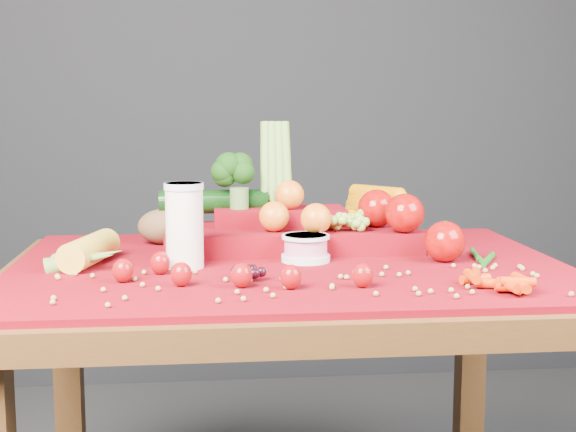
{
  "coord_description": "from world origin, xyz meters",
  "views": [
    {
      "loc": [
        -0.16,
        -1.5,
        1.07
      ],
      "look_at": [
        0.0,
        0.02,
        0.85
      ],
      "focal_mm": 50.0,
      "sensor_mm": 36.0,
      "label": 1
    }
  ],
  "objects": [
    {
      "name": "strawberry_scatter",
      "position": [
        -0.13,
        -0.15,
        0.79
      ],
      "size": [
        0.44,
        0.28,
        0.05
      ],
      "color": "#970707",
      "rests_on": "red_cloth"
    },
    {
      "name": "potato",
      "position": [
        -0.25,
        0.24,
        0.8
      ],
      "size": [
        0.11,
        0.08,
        0.08
      ],
      "primitive_type": "ellipsoid",
      "color": "#523B22",
      "rests_on": "red_cloth"
    },
    {
      "name": "soybean_scatter",
      "position": [
        0.0,
        -0.2,
        0.77
      ],
      "size": [
        0.84,
        0.24,
        0.01
      ],
      "primitive_type": null,
      "color": "olive",
      "rests_on": "red_cloth"
    },
    {
      "name": "table",
      "position": [
        0.0,
        0.0,
        0.66
      ],
      "size": [
        1.1,
        0.8,
        0.75
      ],
      "color": "#3E250E",
      "rests_on": "ground"
    },
    {
      "name": "red_cloth",
      "position": [
        0.0,
        0.0,
        0.76
      ],
      "size": [
        1.05,
        0.75,
        0.01
      ],
      "primitive_type": "cube",
      "color": "#6C030C",
      "rests_on": "table"
    },
    {
      "name": "produce_mound",
      "position": [
        0.05,
        0.16,
        0.82
      ],
      "size": [
        0.6,
        0.36,
        0.27
      ],
      "color": "#6C030C",
      "rests_on": "red_cloth"
    },
    {
      "name": "corn_ear",
      "position": [
        -0.38,
        -0.01,
        0.78
      ],
      "size": [
        0.22,
        0.25,
        0.06
      ],
      "rotation": [
        0.0,
        0.0,
        1.32
      ],
      "color": "gold",
      "rests_on": "red_cloth"
    },
    {
      "name": "dark_grape_cluster",
      "position": [
        -0.09,
        -0.14,
        0.78
      ],
      "size": [
        0.06,
        0.05,
        0.03
      ],
      "primitive_type": null,
      "color": "black",
      "rests_on": "red_cloth"
    },
    {
      "name": "yogurt_bowl",
      "position": [
        0.03,
        0.01,
        0.79
      ],
      "size": [
        0.09,
        0.09,
        0.05
      ],
      "rotation": [
        0.0,
        0.0,
        0.21
      ],
      "color": "silver",
      "rests_on": "red_cloth"
    },
    {
      "name": "milk_glass",
      "position": [
        -0.2,
        -0.02,
        0.85
      ],
      "size": [
        0.07,
        0.07,
        0.16
      ],
      "rotation": [
        0.0,
        0.0,
        -0.38
      ],
      "color": "white",
      "rests_on": "red_cloth"
    },
    {
      "name": "baby_carrot_pile",
      "position": [
        0.32,
        -0.25,
        0.78
      ],
      "size": [
        0.17,
        0.17,
        0.03
      ],
      "primitive_type": null,
      "color": "#C23006",
      "rests_on": "red_cloth"
    },
    {
      "name": "green_bean_pile",
      "position": [
        0.37,
        -0.01,
        0.77
      ],
      "size": [
        0.14,
        0.12,
        0.01
      ],
      "primitive_type": null,
      "color": "#145713",
      "rests_on": "red_cloth"
    }
  ]
}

